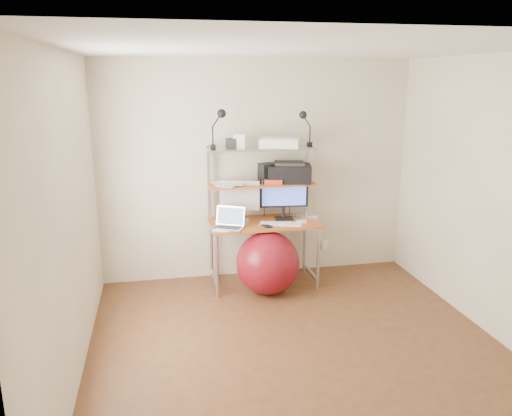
{
  "coord_description": "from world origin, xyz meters",
  "views": [
    {
      "loc": [
        -1.13,
        -3.75,
        2.3
      ],
      "look_at": [
        -0.14,
        1.15,
        0.98
      ],
      "focal_mm": 35.0,
      "sensor_mm": 36.0,
      "label": 1
    }
  ],
  "objects_px": {
    "printer": "(289,172)",
    "exercise_ball": "(268,263)",
    "laptop": "(229,223)",
    "monitor_silver": "(240,198)",
    "monitor_black": "(284,195)"
  },
  "relations": [
    {
      "from": "exercise_ball",
      "to": "monitor_black",
      "type": "bearing_deg",
      "value": 52.38
    },
    {
      "from": "monitor_silver",
      "to": "exercise_ball",
      "type": "relative_size",
      "value": 0.71
    },
    {
      "from": "printer",
      "to": "laptop",
      "type": "bearing_deg",
      "value": -146.68
    },
    {
      "from": "monitor_silver",
      "to": "monitor_black",
      "type": "bearing_deg",
      "value": 13.9
    },
    {
      "from": "printer",
      "to": "monitor_black",
      "type": "bearing_deg",
      "value": -128.92
    },
    {
      "from": "laptop",
      "to": "exercise_ball",
      "type": "bearing_deg",
      "value": 11.26
    },
    {
      "from": "laptop",
      "to": "exercise_ball",
      "type": "distance_m",
      "value": 0.61
    },
    {
      "from": "monitor_black",
      "to": "monitor_silver",
      "type": "bearing_deg",
      "value": -175.23
    },
    {
      "from": "monitor_black",
      "to": "laptop",
      "type": "bearing_deg",
      "value": -155.58
    },
    {
      "from": "printer",
      "to": "exercise_ball",
      "type": "relative_size",
      "value": 0.78
    },
    {
      "from": "monitor_black",
      "to": "exercise_ball",
      "type": "bearing_deg",
      "value": -121.63
    },
    {
      "from": "laptop",
      "to": "printer",
      "type": "bearing_deg",
      "value": 47.69
    },
    {
      "from": "laptop",
      "to": "exercise_ball",
      "type": "relative_size",
      "value": 0.57
    },
    {
      "from": "monitor_silver",
      "to": "laptop",
      "type": "distance_m",
      "value": 0.35
    },
    {
      "from": "monitor_silver",
      "to": "monitor_black",
      "type": "distance_m",
      "value": 0.5
    }
  ]
}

